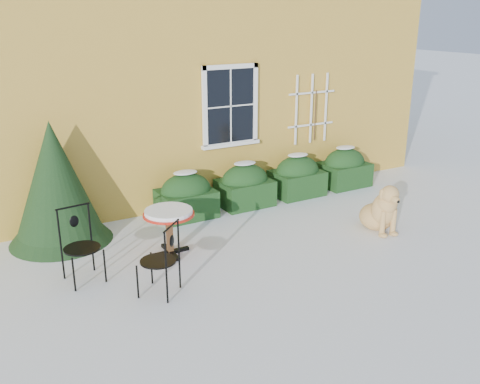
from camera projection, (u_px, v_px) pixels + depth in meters
ground at (272, 264)px, 8.39m from camera, size 80.00×80.00×0.00m
house at (119, 35)px, 13.10m from camera, size 12.40×8.40×6.40m
hedge_row at (272, 181)px, 11.13m from camera, size 4.95×0.80×0.91m
evergreen_shrub at (57, 194)px, 8.98m from camera, size 1.73×1.73×2.10m
bistro_table at (169, 217)px, 8.54m from camera, size 0.83×0.83×0.77m
patio_chair_near at (161, 259)px, 7.35m from camera, size 0.66×0.66×1.06m
patio_chair_far at (81, 245)px, 7.74m from camera, size 0.55×0.54×1.11m
dog at (381, 211)px, 9.53m from camera, size 0.71×1.01×0.94m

